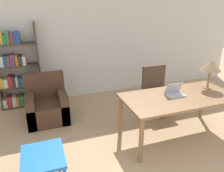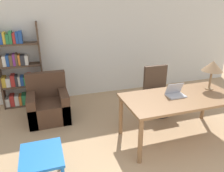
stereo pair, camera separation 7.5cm
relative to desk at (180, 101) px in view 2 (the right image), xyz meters
name	(u,v)px [view 2 (the right image)]	position (x,y,z in m)	size (l,w,h in m)	color
wall_back	(98,41)	(-0.75, 2.40, 0.66)	(8.00, 0.06, 2.70)	silver
desk	(180,101)	(0.00, 0.00, 0.00)	(1.89, 0.93, 0.77)	olive
laptop	(175,93)	(-0.06, 0.06, 0.13)	(0.30, 0.21, 0.21)	#B2B2B7
table_lamp	(213,67)	(0.69, 0.14, 0.50)	(0.35, 0.35, 0.51)	olive
office_chair	(158,92)	(0.15, 0.95, -0.23)	(0.54, 0.54, 0.99)	black
side_table_blue	(42,159)	(-2.23, -0.40, -0.28)	(0.51, 0.59, 0.48)	blue
armchair	(49,105)	(-2.07, 1.36, -0.39)	(0.77, 0.73, 0.91)	#472D1E
bookshelf	(17,70)	(-2.63, 2.21, 0.15)	(0.89, 0.28, 1.85)	#4C3828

